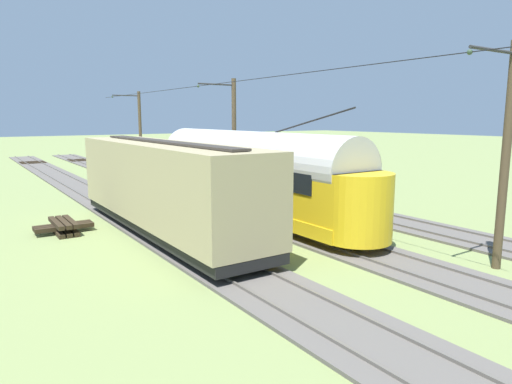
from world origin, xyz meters
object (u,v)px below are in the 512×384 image
Objects in this scene: catenary_pole_mid_far at (505,154)px; catenary_pole_foreground at (140,130)px; spare_tie_stack at (64,226)px; coach_adjacent at (164,185)px; catenary_pole_mid_near at (233,136)px; vintage_streetcar at (249,172)px.

catenary_pole_foreground is at bearing -90.00° from catenary_pole_mid_far.
spare_tie_stack is (10.91, -13.13, -3.55)m from catenary_pole_mid_far.
coach_adjacent is 10.02m from catenary_pole_mid_near.
coach_adjacent is 5.77× the size of spare_tie_stack.
catenary_pole_mid_near is 3.06× the size of spare_tie_stack.
catenary_pole_foreground and catenary_pole_mid_near have the same top height.
catenary_pole_mid_far is (-2.36, 11.45, 1.56)m from vintage_streetcar.
catenary_pole_mid_far is at bearing 90.00° from catenary_pole_mid_near.
spare_tie_stack is at bearing 18.84° from catenary_pole_mid_near.
coach_adjacent is at bearing 141.09° from spare_tie_stack.
vintage_streetcar is at bearing 168.88° from spare_tie_stack.
vintage_streetcar is 5.15m from coach_adjacent.
spare_tie_stack is (8.55, -1.68, -1.99)m from vintage_streetcar.
catenary_pole_foreground reaches higher than vintage_streetcar.
vintage_streetcar is 2.39× the size of catenary_pole_mid_near.
catenary_pole_mid_far is 3.06× the size of spare_tie_stack.
catenary_pole_foreground is at bearing -107.49° from coach_adjacent.
coach_adjacent is at bearing 72.51° from catenary_pole_foreground.
catenary_pole_mid_far is at bearing 129.74° from spare_tie_stack.
catenary_pole_foreground reaches higher than spare_tie_stack.
catenary_pole_mid_near is (0.00, 16.85, 0.00)m from catenary_pole_foreground.
coach_adjacent is 12.76m from catenary_pole_mid_far.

